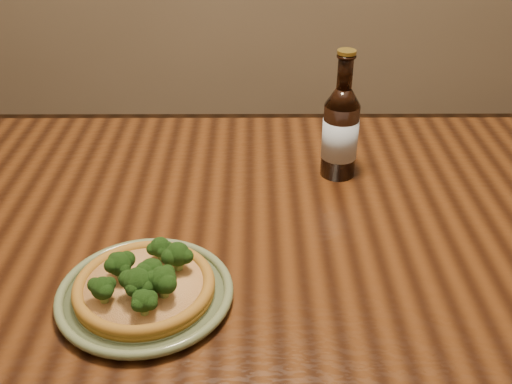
{
  "coord_description": "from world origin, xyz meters",
  "views": [
    {
      "loc": [
        -0.01,
        -0.75,
        1.34
      ],
      "look_at": [
        -0.01,
        0.1,
        0.82
      ],
      "focal_mm": 42.0,
      "sensor_mm": 36.0,
      "label": 1
    }
  ],
  "objects_px": {
    "table": "(261,269)",
    "beer_bottle": "(340,131)",
    "plate": "(145,293)",
    "pizza": "(145,284)"
  },
  "relations": [
    {
      "from": "table",
      "to": "beer_bottle",
      "type": "distance_m",
      "value": 0.3
    },
    {
      "from": "table",
      "to": "plate",
      "type": "xyz_separation_m",
      "value": [
        -0.17,
        -0.18,
        0.1
      ]
    },
    {
      "from": "table",
      "to": "pizza",
      "type": "xyz_separation_m",
      "value": [
        -0.17,
        -0.18,
        0.12
      ]
    },
    {
      "from": "pizza",
      "to": "beer_bottle",
      "type": "height_order",
      "value": "beer_bottle"
    },
    {
      "from": "table",
      "to": "plate",
      "type": "distance_m",
      "value": 0.27
    },
    {
      "from": "plate",
      "to": "beer_bottle",
      "type": "distance_m",
      "value": 0.5
    },
    {
      "from": "plate",
      "to": "pizza",
      "type": "height_order",
      "value": "pizza"
    },
    {
      "from": "table",
      "to": "plate",
      "type": "bearing_deg",
      "value": -132.96
    },
    {
      "from": "plate",
      "to": "beer_bottle",
      "type": "bearing_deg",
      "value": 48.69
    },
    {
      "from": "pizza",
      "to": "plate",
      "type": "bearing_deg",
      "value": 128.71
    }
  ]
}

